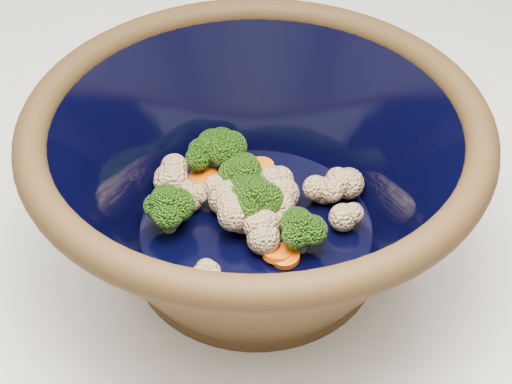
% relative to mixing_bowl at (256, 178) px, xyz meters
% --- Properties ---
extents(mixing_bowl, '(0.39, 0.39, 0.17)m').
position_rel_mixing_bowl_xyz_m(mixing_bowl, '(0.00, 0.00, 0.00)').
color(mixing_bowl, black).
rests_on(mixing_bowl, counter).
extents(vegetable_pile, '(0.20, 0.19, 0.05)m').
position_rel_mixing_bowl_xyz_m(vegetable_pile, '(-0.01, 0.01, -0.03)').
color(vegetable_pile, '#608442').
rests_on(vegetable_pile, mixing_bowl).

